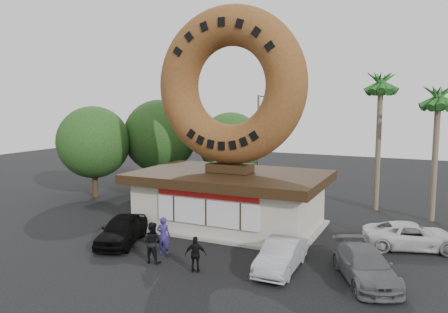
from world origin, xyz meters
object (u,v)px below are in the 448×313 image
donut_shop (230,197)px  street_lamp (260,139)px  car_black (122,230)px  car_silver (281,255)px  car_grey (365,266)px  person_center (152,242)px  car_white (412,236)px  person_right (196,254)px  person_left (163,236)px  giant_donut (230,86)px

donut_shop → street_lamp: street_lamp is taller
car_black → car_silver: bearing=-17.6°
car_grey → person_center: bearing=166.4°
donut_shop → car_silver: 7.36m
street_lamp → car_silver: 17.23m
car_silver → car_white: size_ratio=0.86×
person_center → person_right: (2.40, -0.18, -0.16)m
car_silver → car_white: 7.60m
person_right → person_left: bearing=-47.9°
giant_donut → person_right: size_ratio=5.70×
giant_donut → person_right: bearing=-77.4°
person_right → car_black: bearing=-39.1°
donut_shop → giant_donut: 6.60m
giant_donut → person_center: bearing=-96.5°
giant_donut → car_white: bearing=1.1°
car_black → person_center: bearing=-45.7°
giant_donut → person_right: 10.55m
car_silver → car_white: car_silver is taller
street_lamp → person_right: 17.90m
giant_donut → person_center: 10.22m
donut_shop → car_grey: donut_shop is taller
person_left → car_white: bearing=-163.7°
person_right → car_grey: 7.18m
car_grey → street_lamp: bearing=99.0°
person_left → person_center: 1.09m
street_lamp → car_silver: size_ratio=1.95×
giant_donut → person_left: (-0.88, -5.90, -7.42)m
person_center → person_right: person_center is taller
street_lamp → person_left: bearing=-86.5°
car_grey → car_white: 5.49m
donut_shop → street_lamp: (-1.86, 10.02, 2.72)m
giant_donut → car_white: 12.69m
car_black → car_white: 14.96m
person_left → car_silver: 5.82m
donut_shop → person_right: donut_shop is taller
person_left → car_silver: (5.79, 0.52, -0.27)m
donut_shop → person_right: 7.40m
street_lamp → giant_donut: bearing=-79.5°
person_left → person_center: (0.08, -1.09, 0.01)m
car_black → car_silver: (8.71, 0.00, -0.07)m
donut_shop → giant_donut: size_ratio=1.23×
street_lamp → person_left: 16.32m
person_right → car_grey: person_right is taller
person_left → car_grey: 9.38m
street_lamp → car_grey: street_lamp is taller
donut_shop → giant_donut: bearing=90.0°
street_lamp → car_black: (-1.94, -15.39, -3.73)m
street_lamp → car_silver: (6.77, -15.38, -3.81)m
donut_shop → person_right: bearing=-77.4°
donut_shop → person_center: size_ratio=5.83×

